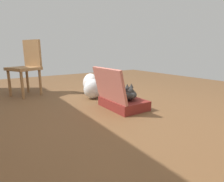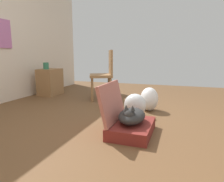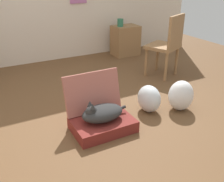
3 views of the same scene
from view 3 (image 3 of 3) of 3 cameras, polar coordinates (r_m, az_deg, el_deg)
The scene contains 9 objects.
ground_plane at distance 3.07m, azimuth -4.35°, elevation -5.05°, with size 7.68×7.68×0.00m, color brown.
suitcase_base at distance 2.75m, azimuth -2.03°, elevation -7.36°, with size 0.63×0.44×0.12m, color maroon.
suitcase_lid at distance 2.80m, azimuth -4.21°, elevation -0.28°, with size 0.63×0.44×0.04m, color #B26356.
cat at distance 2.67m, azimuth -2.29°, elevation -4.76°, with size 0.52×0.28×0.23m.
plastic_bag_white at distance 3.09m, azimuth 8.08°, elevation -1.66°, with size 0.25×0.31×0.32m, color silver.
plastic_bag_clear at distance 3.19m, azimuth 14.78°, elevation -0.95°, with size 0.30×0.28×0.36m, color white.
side_table at distance 5.17m, azimuth 2.93°, elevation 10.93°, with size 0.49×0.36×0.57m, color olive.
vase_tall at distance 5.03m, azimuth 1.82°, elevation 14.67°, with size 0.11×0.11×0.14m, color #2D7051.
chair at distance 4.08m, azimuth 11.98°, elevation 10.10°, with size 0.59×0.58×0.95m.
Camera 3 is at (-1.05, -2.45, 1.53)m, focal length 41.95 mm.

